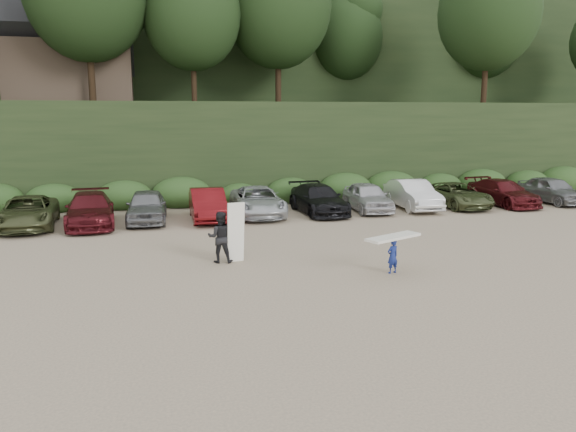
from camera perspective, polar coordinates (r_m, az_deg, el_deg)
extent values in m
plane|color=tan|center=(20.35, 7.36, -4.85)|extent=(120.00, 120.00, 0.00)
cube|color=black|center=(40.96, -3.91, 7.14)|extent=(80.00, 14.00, 6.00)
cube|color=black|center=(58.75, -7.19, 12.95)|extent=(90.00, 30.00, 16.00)
ellipsoid|color=black|center=(41.28, -4.06, 18.30)|extent=(66.00, 12.00, 10.00)
cube|color=#2B491E|center=(33.75, -2.51, 2.36)|extent=(46.20, 2.00, 1.20)
cube|color=brown|center=(42.59, -21.07, 13.35)|extent=(8.00, 6.00, 4.00)
imported|color=#4B522F|center=(29.00, -24.92, 0.34)|extent=(2.78, 5.46, 1.48)
imported|color=#521218|center=(28.43, -19.46, 0.62)|extent=(2.53, 5.51, 1.56)
imported|color=slate|center=(28.61, -14.16, 0.98)|extent=(2.10, 4.74, 1.59)
imported|color=maroon|center=(28.56, -8.15, 1.17)|extent=(1.74, 4.80, 1.57)
imported|color=silver|center=(29.52, -3.11, 1.50)|extent=(2.75, 5.55, 1.51)
imported|color=black|center=(30.23, 3.10, 1.72)|extent=(2.38, 5.35, 1.52)
imported|color=silver|center=(31.20, 8.08, 1.94)|extent=(2.10, 4.70, 1.57)
imported|color=white|center=(32.32, 12.53, 2.14)|extent=(1.99, 5.02, 1.63)
imported|color=#4E5933|center=(33.62, 16.75, 2.05)|extent=(2.59, 5.10, 1.38)
imported|color=#521217|center=(35.16, 20.99, 2.23)|extent=(2.47, 5.26, 1.48)
imported|color=gray|center=(37.18, 25.22, 2.42)|extent=(2.08, 4.72, 1.58)
imported|color=navy|center=(19.23, 10.58, -4.03)|extent=(0.49, 0.39, 1.18)
cube|color=white|center=(19.07, 10.65, -2.12)|extent=(2.21, 1.43, 0.09)
imported|color=black|center=(20.33, -6.91, -2.14)|extent=(1.03, 0.87, 1.86)
cube|color=white|center=(20.26, -5.34, -1.67)|extent=(0.66, 0.41, 2.20)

